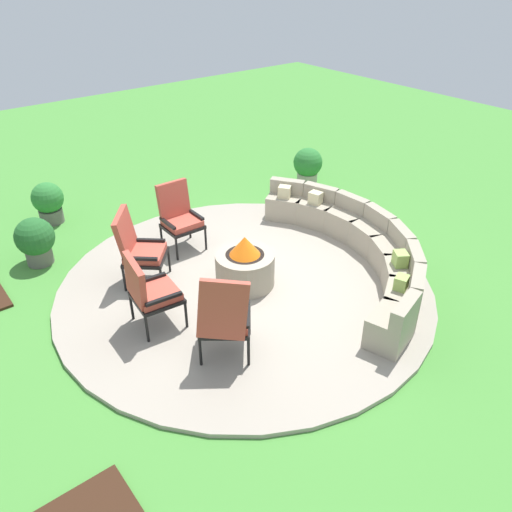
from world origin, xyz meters
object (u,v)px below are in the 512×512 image
(curved_stone_bench, at_px, (359,247))
(potted_plant_1, at_px, (48,201))
(potted_plant_2, at_px, (35,240))
(lounge_chair_back_left, at_px, (149,291))
(lounge_chair_front_right, at_px, (138,247))
(lounge_chair_front_left, at_px, (179,215))
(lounge_chair_back_right, at_px, (224,316))
(fire_pit, at_px, (245,266))
(potted_plant_0, at_px, (308,165))

(curved_stone_bench, relative_size, potted_plant_1, 5.34)
(potted_plant_1, distance_m, potted_plant_2, 1.41)
(lounge_chair_back_left, relative_size, potted_plant_1, 1.43)
(curved_stone_bench, relative_size, lounge_chair_front_right, 3.52)
(lounge_chair_front_left, relative_size, lounge_chair_back_right, 0.92)
(lounge_chair_back_left, height_order, potted_plant_1, lounge_chair_back_left)
(fire_pit, distance_m, potted_plant_1, 4.06)
(potted_plant_2, bearing_deg, curved_stone_bench, 50.73)
(fire_pit, distance_m, potted_plant_0, 4.02)
(lounge_chair_front_right, bearing_deg, fire_pit, 90.39)
(curved_stone_bench, xyz_separation_m, lounge_chair_back_right, (0.44, -2.81, 0.30))
(lounge_chair_front_left, relative_size, potted_plant_2, 1.41)
(lounge_chair_back_left, bearing_deg, potted_plant_0, 120.99)
(fire_pit, height_order, lounge_chair_front_right, lounge_chair_front_right)
(potted_plant_2, bearing_deg, fire_pit, 40.06)
(curved_stone_bench, bearing_deg, potted_plant_1, -143.93)
(lounge_chair_front_right, bearing_deg, lounge_chair_back_right, 42.72)
(lounge_chair_front_left, bearing_deg, potted_plant_1, -59.30)
(lounge_chair_front_right, xyz_separation_m, lounge_chair_back_left, (1.01, -0.37, -0.02))
(fire_pit, distance_m, lounge_chair_back_left, 1.53)
(lounge_chair_front_right, xyz_separation_m, potted_plant_1, (-2.79, -0.35, -0.22))
(curved_stone_bench, bearing_deg, lounge_chair_back_right, -81.18)
(lounge_chair_back_right, height_order, potted_plant_1, lounge_chair_back_right)
(lounge_chair_front_right, relative_size, potted_plant_0, 1.53)
(lounge_chair_front_right, distance_m, potted_plant_2, 1.82)
(lounge_chair_back_right, relative_size, potted_plant_0, 1.58)
(potted_plant_0, bearing_deg, lounge_chair_front_right, -74.52)
(curved_stone_bench, distance_m, potted_plant_1, 5.44)
(curved_stone_bench, distance_m, lounge_chair_back_left, 3.29)
(lounge_chair_front_left, relative_size, potted_plant_0, 1.45)
(curved_stone_bench, distance_m, lounge_chair_back_right, 2.86)
(potted_plant_2, bearing_deg, lounge_chair_front_right, 32.65)
(lounge_chair_front_right, bearing_deg, potted_plant_1, -131.46)
(lounge_chair_back_left, bearing_deg, lounge_chair_front_left, 144.58)
(fire_pit, xyz_separation_m, potted_plant_0, (-2.24, 3.34, 0.03))
(lounge_chair_front_right, relative_size, potted_plant_1, 1.51)
(lounge_chair_back_left, distance_m, potted_plant_2, 2.61)
(lounge_chair_back_right, relative_size, potted_plant_2, 1.53)
(lounge_chair_back_left, bearing_deg, lounge_chair_back_right, 27.73)
(lounge_chair_front_left, distance_m, lounge_chair_front_right, 1.10)
(lounge_chair_front_left, distance_m, lounge_chair_back_right, 2.71)
(curved_stone_bench, height_order, potted_plant_0, potted_plant_0)
(potted_plant_1, bearing_deg, potted_plant_0, 72.27)
(lounge_chair_front_left, xyz_separation_m, lounge_chair_back_left, (1.51, -1.34, -0.02))
(lounge_chair_front_right, relative_size, lounge_chair_back_right, 0.97)
(fire_pit, relative_size, potted_plant_0, 1.14)
(lounge_chair_back_right, bearing_deg, curved_stone_bench, 47.34)
(lounge_chair_back_left, relative_size, potted_plant_0, 1.44)
(fire_pit, distance_m, curved_stone_bench, 1.82)
(fire_pit, bearing_deg, curved_stone_bench, 70.29)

